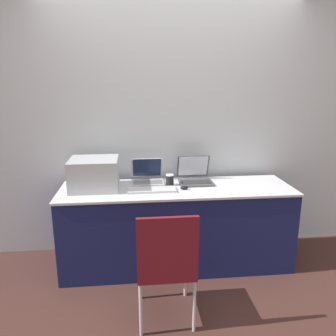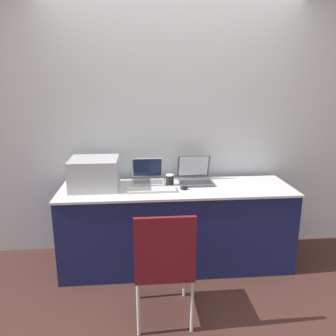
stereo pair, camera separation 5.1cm
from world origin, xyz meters
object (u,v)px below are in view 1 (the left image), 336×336
(mouse, at_px, (184,188))
(laptop_right, at_px, (195,176))
(laptop_left, at_px, (147,177))
(coffee_cup, at_px, (170,180))
(external_keyboard, at_px, (152,190))
(printer, at_px, (94,173))
(chair, at_px, (166,260))

(mouse, bearing_deg, laptop_right, 58.44)
(laptop_left, distance_m, coffee_cup, 0.24)
(external_keyboard, relative_size, coffee_cup, 4.15)
(laptop_left, xyz_separation_m, external_keyboard, (0.02, -0.28, -0.04))
(printer, relative_size, mouse, 5.94)
(laptop_left, relative_size, external_keyboard, 0.71)
(coffee_cup, bearing_deg, chair, -98.05)
(printer, xyz_separation_m, external_keyboard, (0.51, -0.13, -0.14))
(printer, height_order, chair, printer)
(laptop_right, height_order, chair, laptop_right)
(printer, bearing_deg, coffee_cup, 1.98)
(mouse, height_order, chair, chair)
(external_keyboard, distance_m, coffee_cup, 0.24)
(laptop_right, distance_m, external_keyboard, 0.50)
(mouse, bearing_deg, chair, -108.05)
(external_keyboard, bearing_deg, mouse, 3.01)
(laptop_right, distance_m, coffee_cup, 0.27)
(laptop_left, xyz_separation_m, chair, (0.08, -1.00, -0.32))
(printer, bearing_deg, laptop_left, 16.74)
(coffee_cup, bearing_deg, mouse, -49.96)
(external_keyboard, bearing_deg, laptop_left, 95.01)
(external_keyboard, height_order, mouse, mouse)
(laptop_left, bearing_deg, chair, -85.37)
(laptop_right, height_order, mouse, laptop_right)
(coffee_cup, bearing_deg, laptop_right, 19.08)
(mouse, xyz_separation_m, chair, (-0.24, -0.74, -0.29))
(laptop_right, height_order, coffee_cup, laptop_right)
(mouse, bearing_deg, external_keyboard, -176.99)
(external_keyboard, xyz_separation_m, coffee_cup, (0.18, 0.15, 0.04))
(laptop_right, height_order, external_keyboard, laptop_right)
(laptop_right, bearing_deg, mouse, -121.56)
(laptop_right, bearing_deg, chair, -111.49)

